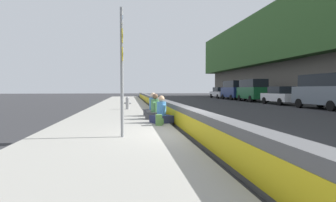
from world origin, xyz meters
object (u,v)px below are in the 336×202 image
at_px(seated_person_foreground, 161,114).
at_px(seated_person_rear, 153,109).
at_px(seated_person_middle, 155,111).
at_px(backpack, 159,120).
at_px(route_sign_post, 122,62).
at_px(parked_car_third, 326,91).
at_px(fire_hydrant, 128,102).
at_px(parked_car_farther, 220,93).
at_px(parked_car_far, 234,90).
at_px(parked_car_midline, 253,90).
at_px(parked_car_fourth, 281,95).

relative_size(seated_person_foreground, seated_person_rear, 0.93).
distance_m(seated_person_middle, backpack, 2.17).
bearing_deg(route_sign_post, parked_car_third, -54.62).
distance_m(fire_hydrant, parked_car_farther, 26.99).
height_order(route_sign_post, parked_car_farther, route_sign_post).
height_order(seated_person_foreground, backpack, seated_person_foreground).
distance_m(seated_person_foreground, parked_car_far, 27.79).
height_order(route_sign_post, backpack, route_sign_post).
bearing_deg(fire_hydrant, seated_person_middle, -168.25).
relative_size(seated_person_middle, parked_car_midline, 0.22).
bearing_deg(backpack, parked_car_far, -27.17).
bearing_deg(fire_hydrant, seated_person_foreground, -169.56).
xyz_separation_m(route_sign_post, parked_car_far, (27.65, -14.32, -0.88)).
relative_size(parked_car_fourth, parked_car_farther, 0.99).
bearing_deg(seated_person_foreground, parked_car_far, -27.57).
xyz_separation_m(fire_hydrant, seated_person_middle, (-6.02, -1.25, -0.09)).
relative_size(seated_person_middle, parked_car_third, 0.22).
height_order(backpack, parked_car_far, parked_car_far).
distance_m(seated_person_foreground, parked_car_farther, 32.95).
height_order(parked_car_third, parked_car_fourth, parked_car_third).
distance_m(route_sign_post, fire_hydrant, 10.57).
distance_m(seated_person_rear, backpack, 3.61).
relative_size(parked_car_third, parked_car_fourth, 1.14).
height_order(route_sign_post, parked_car_far, route_sign_post).
height_order(route_sign_post, seated_person_rear, route_sign_post).
bearing_deg(seated_person_foreground, backpack, 166.85).
height_order(seated_person_middle, parked_car_farther, parked_car_farther).
bearing_deg(parked_car_third, seated_person_foreground, 119.06).
height_order(backpack, parked_car_farther, parked_car_farther).
relative_size(seated_person_rear, backpack, 2.90).
height_order(fire_hydrant, parked_car_farther, parked_car_farther).
xyz_separation_m(backpack, parked_car_midline, (19.88, -13.12, 1.02)).
relative_size(seated_person_middle, seated_person_rear, 0.98).
bearing_deg(backpack, parked_car_farther, -22.74).
relative_size(backpack, parked_car_fourth, 0.09).
relative_size(route_sign_post, backpack, 9.00).
relative_size(parked_car_third, parked_car_far, 1.01).
xyz_separation_m(route_sign_post, seated_person_rear, (5.86, -1.39, -1.73)).
relative_size(route_sign_post, parked_car_far, 0.70).
xyz_separation_m(seated_person_middle, seated_person_rear, (1.44, -0.04, 0.01)).
bearing_deg(seated_person_foreground, seated_person_rear, 1.57).
bearing_deg(seated_person_middle, seated_person_rear, -1.41).
bearing_deg(seated_person_foreground, parked_car_midline, -34.10).
xyz_separation_m(fire_hydrant, parked_car_fourth, (5.69, -14.25, 0.27)).
bearing_deg(route_sign_post, fire_hydrant, -0.56).
distance_m(seated_person_rear, parked_car_fourth, 16.54).
height_order(seated_person_middle, parked_car_fourth, parked_car_fourth).
distance_m(parked_car_far, parked_car_farther, 5.74).
xyz_separation_m(fire_hydrant, backpack, (-8.18, -1.18, -0.25)).
bearing_deg(seated_person_rear, seated_person_middle, 178.59).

